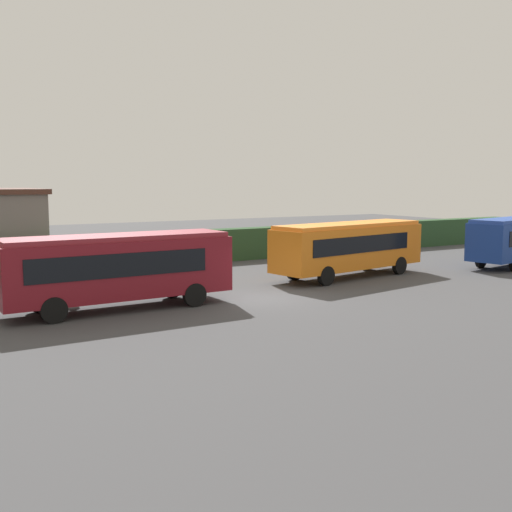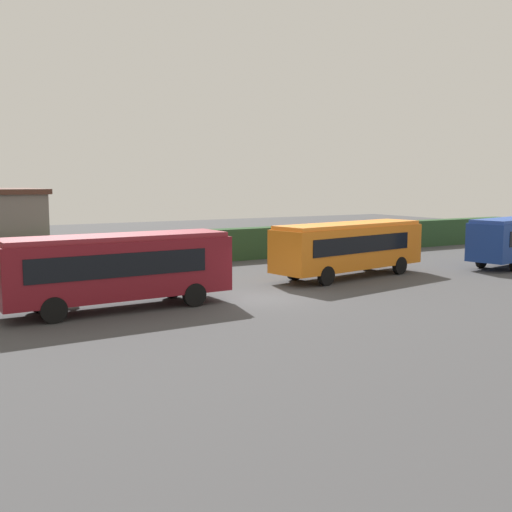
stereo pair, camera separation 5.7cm
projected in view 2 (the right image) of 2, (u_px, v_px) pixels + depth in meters
The scene contains 6 objects.
ground_plane at pixel (260, 298), 28.01m from camera, with size 105.08×105.08×0.00m, color #424244.
bus_maroon at pixel (118, 266), 25.39m from camera, with size 9.56×2.81×3.08m.
bus_orange at pixel (349, 246), 33.97m from camera, with size 10.01×4.10×2.97m.
person_center at pixel (71, 282), 26.93m from camera, with size 0.52×0.46×1.75m.
hedge_row at pixel (156, 249), 38.70m from camera, with size 64.54×1.31×2.10m, color #284727.
traffic_cone at pixel (25, 286), 29.57m from camera, with size 0.36×0.36×0.60m, color orange.
Camera 2 is at (-14.10, -23.70, 5.25)m, focal length 43.71 mm.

